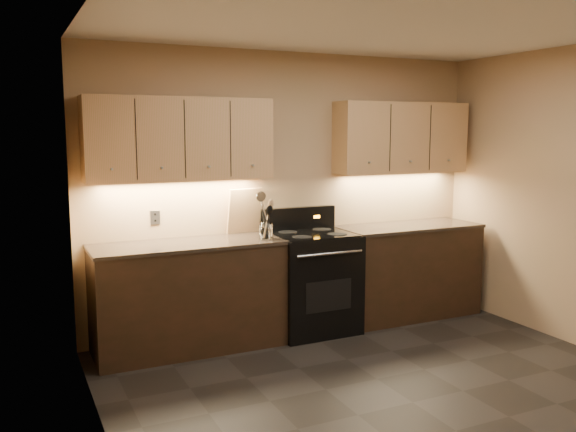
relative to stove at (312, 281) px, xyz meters
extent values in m
plane|color=black|center=(-0.08, -1.68, -0.48)|extent=(4.00, 4.00, 0.00)
plane|color=silver|center=(-0.08, -1.68, 2.12)|extent=(4.00, 4.00, 0.00)
cube|color=tan|center=(-0.08, 0.32, 0.82)|extent=(4.00, 0.04, 2.60)
cube|color=tan|center=(-2.08, -1.68, 0.82)|extent=(0.04, 4.00, 2.60)
cube|color=black|center=(-1.18, 0.02, -0.03)|extent=(1.60, 0.60, 0.90)
cube|color=#3E3027|center=(-1.18, 0.02, 0.44)|extent=(1.62, 0.62, 0.03)
cube|color=black|center=(1.10, 0.02, -0.03)|extent=(1.44, 0.60, 0.90)
cube|color=#3E3027|center=(1.10, 0.02, 0.44)|extent=(1.46, 0.62, 0.03)
cube|color=black|center=(0.00, -0.01, -0.02)|extent=(0.76, 0.65, 0.92)
cube|color=black|center=(0.00, -0.01, 0.45)|extent=(0.70, 0.60, 0.01)
cube|color=black|center=(0.00, 0.28, 0.55)|extent=(0.76, 0.07, 0.22)
cube|color=orange|center=(0.18, 0.24, 0.56)|extent=(0.06, 0.00, 0.03)
cylinder|color=silver|center=(0.00, -0.35, 0.32)|extent=(0.65, 0.02, 0.02)
cube|color=black|center=(0.00, -0.33, -0.07)|extent=(0.46, 0.00, 0.28)
cylinder|color=black|center=(-0.18, -0.16, 0.45)|extent=(0.18, 0.18, 0.00)
cylinder|color=black|center=(0.18, -0.16, 0.45)|extent=(0.18, 0.18, 0.00)
cylinder|color=black|center=(-0.18, 0.14, 0.45)|extent=(0.18, 0.18, 0.00)
cylinder|color=black|center=(0.18, 0.14, 0.45)|extent=(0.18, 0.18, 0.00)
cube|color=tan|center=(-1.18, 0.17, 1.32)|extent=(1.60, 0.30, 0.70)
cube|color=tan|center=(1.10, 0.17, 1.32)|extent=(1.44, 0.30, 0.70)
cube|color=#B2B5BA|center=(-1.38, 0.31, 0.64)|extent=(0.08, 0.01, 0.12)
cylinder|color=white|center=(-0.50, -0.09, 0.52)|extent=(0.12, 0.12, 0.15)
cylinder|color=white|center=(-0.50, -0.09, 0.46)|extent=(0.11, 0.11, 0.02)
cube|color=#DCAF76|center=(-0.56, 0.27, 0.66)|extent=(0.34, 0.14, 0.42)
camera|label=1|loc=(-2.57, -4.93, 1.39)|focal=38.00mm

